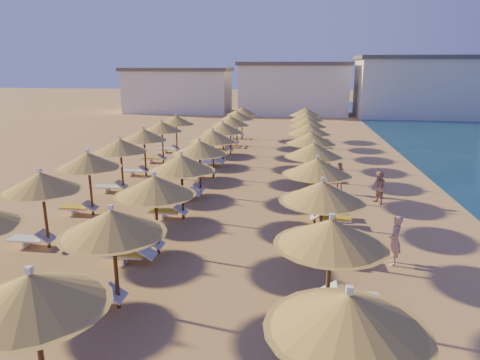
# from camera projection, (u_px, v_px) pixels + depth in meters

# --- Properties ---
(ground) EXTENTS (220.00, 220.00, 0.00)m
(ground) POSITION_uv_depth(u_px,v_px,m) (254.00, 236.00, 17.68)
(ground) COLOR tan
(ground) RESTS_ON ground
(hotel_blocks) EXTENTS (48.84, 10.94, 8.10)m
(hotel_blocks) POSITION_uv_depth(u_px,v_px,m) (300.00, 88.00, 60.59)
(hotel_blocks) COLOR white
(hotel_blocks) RESTS_ON ground
(parasol_row_east) EXTENTS (2.99, 40.37, 3.16)m
(parasol_row_east) POSITION_uv_depth(u_px,v_px,m) (313.00, 151.00, 21.82)
(parasol_row_east) COLOR brown
(parasol_row_east) RESTS_ON ground
(parasol_row_west) EXTENTS (2.99, 40.37, 3.16)m
(parasol_row_west) POSITION_uv_depth(u_px,v_px,m) (200.00, 148.00, 22.53)
(parasol_row_west) COLOR brown
(parasol_row_west) RESTS_ON ground
(parasol_row_inland) EXTENTS (2.99, 25.42, 3.16)m
(parasol_row_inland) POSITION_uv_depth(u_px,v_px,m) (120.00, 146.00, 23.06)
(parasol_row_inland) COLOR brown
(parasol_row_inland) RESTS_ON ground
(loungers) EXTENTS (13.48, 38.92, 0.66)m
(loungers) POSITION_uv_depth(u_px,v_px,m) (230.00, 191.00, 22.86)
(loungers) COLOR white
(loungers) RESTS_ON ground
(beachgoer_c) EXTENTS (1.11, 0.92, 1.77)m
(beachgoer_c) POSITION_uv_depth(u_px,v_px,m) (339.00, 178.00, 23.28)
(beachgoer_c) COLOR tan
(beachgoer_c) RESTS_ON ground
(beachgoer_a) EXTENTS (0.54, 0.73, 1.80)m
(beachgoer_a) POSITION_uv_depth(u_px,v_px,m) (395.00, 240.00, 14.96)
(beachgoer_a) COLOR tan
(beachgoer_a) RESTS_ON ground
(beachgoer_b) EXTENTS (0.95, 1.02, 1.68)m
(beachgoer_b) POSITION_uv_depth(u_px,v_px,m) (379.00, 188.00, 21.62)
(beachgoer_b) COLOR tan
(beachgoer_b) RESTS_ON ground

